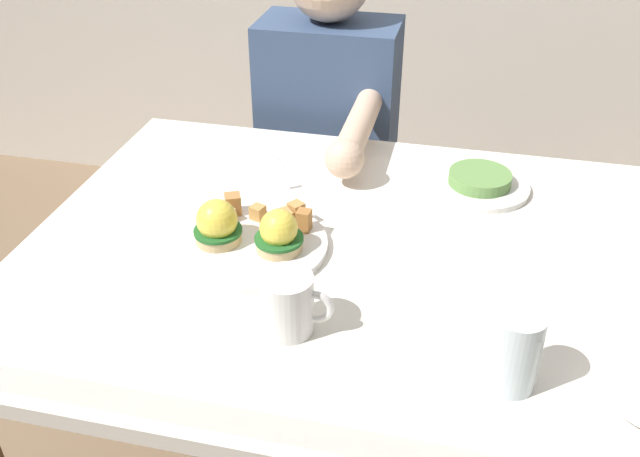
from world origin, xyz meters
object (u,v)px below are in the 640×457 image
at_px(coffee_mug, 288,302).
at_px(water_glass_near, 513,355).
at_px(eggs_benedict_plate, 249,235).
at_px(dining_table, 362,301).
at_px(diner_person, 327,141).
at_px(side_plate, 479,183).
at_px(fork, 285,173).

xyz_separation_m(coffee_mug, water_glass_near, (0.32, -0.04, 0.00)).
distance_m(eggs_benedict_plate, water_glass_near, 0.50).
relative_size(dining_table, eggs_benedict_plate, 4.44).
distance_m(dining_table, water_glass_near, 0.39).
bearing_deg(diner_person, coffee_mug, -81.50).
bearing_deg(diner_person, dining_table, -71.76).
bearing_deg(coffee_mug, diner_person, 98.50).
distance_m(eggs_benedict_plate, side_plate, 0.49).
relative_size(fork, water_glass_near, 1.16).
height_order(side_plate, diner_person, diner_person).
xyz_separation_m(eggs_benedict_plate, fork, (-0.01, 0.28, -0.02)).
height_order(dining_table, fork, fork).
relative_size(dining_table, side_plate, 6.00).
relative_size(coffee_mug, side_plate, 0.56).
xyz_separation_m(side_plate, diner_person, (-0.38, 0.33, -0.10)).
bearing_deg(coffee_mug, dining_table, 71.00).
xyz_separation_m(eggs_benedict_plate, diner_person, (0.00, 0.63, -0.12)).
bearing_deg(water_glass_near, eggs_benedict_plate, 152.47).
height_order(eggs_benedict_plate, water_glass_near, water_glass_near).
bearing_deg(fork, diner_person, 87.76).
relative_size(fork, side_plate, 0.69).
bearing_deg(side_plate, coffee_mug, -117.80).
bearing_deg(eggs_benedict_plate, water_glass_near, -27.53).
bearing_deg(eggs_benedict_plate, diner_person, 89.98).
bearing_deg(eggs_benedict_plate, fork, 92.79).
height_order(coffee_mug, side_plate, coffee_mug).
bearing_deg(diner_person, eggs_benedict_plate, -90.02).
xyz_separation_m(fork, diner_person, (0.01, 0.35, -0.09)).
relative_size(eggs_benedict_plate, water_glass_near, 2.27).
height_order(dining_table, coffee_mug, coffee_mug).
bearing_deg(coffee_mug, water_glass_near, -7.20).
distance_m(coffee_mug, diner_person, 0.84).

